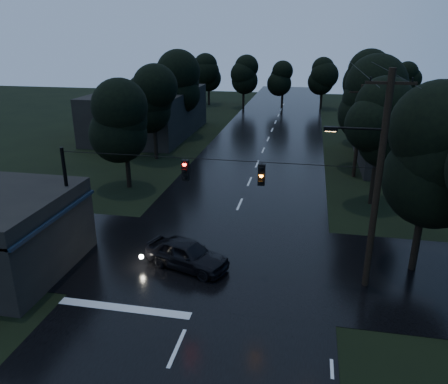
% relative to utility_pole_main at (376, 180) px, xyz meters
% --- Properties ---
extents(main_road, '(12.00, 120.00, 0.02)m').
position_rel_utility_pole_main_xyz_m(main_road, '(-7.41, 19.00, -5.26)').
color(main_road, black).
rests_on(main_road, ground).
extents(cross_street, '(60.00, 9.00, 0.02)m').
position_rel_utility_pole_main_xyz_m(cross_street, '(-7.41, 1.00, -5.26)').
color(cross_street, black).
rests_on(cross_street, ground).
extents(building_far_right, '(10.00, 14.00, 4.40)m').
position_rel_utility_pole_main_xyz_m(building_far_right, '(6.59, 23.00, -3.06)').
color(building_far_right, black).
rests_on(building_far_right, ground).
extents(building_far_left, '(10.00, 16.00, 5.00)m').
position_rel_utility_pole_main_xyz_m(building_far_left, '(-21.41, 29.00, -2.76)').
color(building_far_left, black).
rests_on(building_far_left, ground).
extents(utility_pole_main, '(3.50, 0.30, 10.00)m').
position_rel_utility_pole_main_xyz_m(utility_pole_main, '(0.00, 0.00, 0.00)').
color(utility_pole_main, black).
rests_on(utility_pole_main, ground).
extents(utility_pole_far, '(2.00, 0.30, 7.50)m').
position_rel_utility_pole_main_xyz_m(utility_pole_far, '(0.89, 17.00, -1.38)').
color(utility_pole_far, black).
rests_on(utility_pole_far, ground).
extents(anchor_pole_left, '(0.18, 0.18, 6.00)m').
position_rel_utility_pole_main_xyz_m(anchor_pole_left, '(-14.91, 0.00, -2.26)').
color(anchor_pole_left, black).
rests_on(anchor_pole_left, ground).
extents(span_signals, '(15.00, 0.37, 1.12)m').
position_rel_utility_pole_main_xyz_m(span_signals, '(-6.85, -0.01, -0.01)').
color(span_signals, black).
rests_on(span_signals, ground).
extents(tree_corner_near, '(4.48, 4.48, 9.44)m').
position_rel_utility_pole_main_xyz_m(tree_corner_near, '(2.59, 2.00, 0.74)').
color(tree_corner_near, black).
rests_on(tree_corner_near, ground).
extents(tree_left_a, '(3.92, 3.92, 8.26)m').
position_rel_utility_pole_main_xyz_m(tree_left_a, '(-16.41, 11.00, -0.02)').
color(tree_left_a, black).
rests_on(tree_left_a, ground).
extents(tree_left_b, '(4.20, 4.20, 8.85)m').
position_rel_utility_pole_main_xyz_m(tree_left_b, '(-17.01, 19.00, 0.36)').
color(tree_left_b, black).
rests_on(tree_left_b, ground).
extents(tree_left_c, '(4.48, 4.48, 9.44)m').
position_rel_utility_pole_main_xyz_m(tree_left_c, '(-17.61, 29.00, 0.74)').
color(tree_left_c, black).
rests_on(tree_left_c, ground).
extents(tree_right_a, '(4.20, 4.20, 8.85)m').
position_rel_utility_pole_main_xyz_m(tree_right_a, '(1.59, 11.00, 0.36)').
color(tree_right_a, black).
rests_on(tree_right_a, ground).
extents(tree_right_b, '(4.48, 4.48, 9.44)m').
position_rel_utility_pole_main_xyz_m(tree_right_b, '(2.19, 19.00, 0.74)').
color(tree_right_b, black).
rests_on(tree_right_b, ground).
extents(tree_right_c, '(4.76, 4.76, 10.03)m').
position_rel_utility_pole_main_xyz_m(tree_right_c, '(2.79, 29.00, 1.11)').
color(tree_right_c, black).
rests_on(tree_right_c, ground).
extents(car, '(4.75, 3.05, 1.50)m').
position_rel_utility_pole_main_xyz_m(car, '(-8.68, -0.01, -4.51)').
color(car, black).
rests_on(car, ground).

